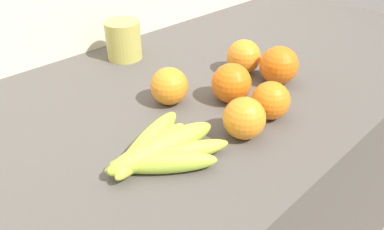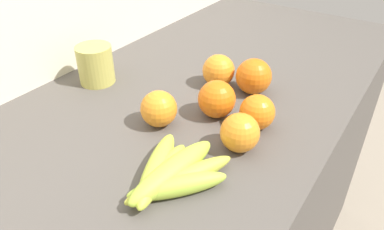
# 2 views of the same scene
# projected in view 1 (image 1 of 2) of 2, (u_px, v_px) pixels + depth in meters

# --- Properties ---
(wall_back) EXTENTS (2.30, 0.06, 1.30)m
(wall_back) POSITION_uv_depth(u_px,v_px,m) (77.00, 126.00, 1.03)
(wall_back) COLOR silver
(wall_back) RESTS_ON ground
(banana_bunch) EXTENTS (0.20, 0.17, 0.04)m
(banana_bunch) POSITION_uv_depth(u_px,v_px,m) (160.00, 150.00, 0.56)
(banana_bunch) COLOR #A9C93F
(banana_bunch) RESTS_ON counter
(orange_center) EXTENTS (0.07, 0.07, 0.07)m
(orange_center) POSITION_uv_depth(u_px,v_px,m) (169.00, 86.00, 0.69)
(orange_center) COLOR orange
(orange_center) RESTS_ON counter
(orange_front) EXTENTS (0.07, 0.07, 0.07)m
(orange_front) POSITION_uv_depth(u_px,v_px,m) (244.00, 118.00, 0.60)
(orange_front) COLOR orange
(orange_front) RESTS_ON counter
(orange_back_right) EXTENTS (0.08, 0.08, 0.08)m
(orange_back_right) POSITION_uv_depth(u_px,v_px,m) (231.00, 83.00, 0.70)
(orange_back_right) COLOR orange
(orange_back_right) RESTS_ON counter
(orange_back_left) EXTENTS (0.08, 0.08, 0.08)m
(orange_back_left) POSITION_uv_depth(u_px,v_px,m) (244.00, 57.00, 0.81)
(orange_back_left) COLOR orange
(orange_back_left) RESTS_ON counter
(orange_far_right) EXTENTS (0.07, 0.07, 0.07)m
(orange_far_right) POSITION_uv_depth(u_px,v_px,m) (271.00, 100.00, 0.65)
(orange_far_right) COLOR orange
(orange_far_right) RESTS_ON counter
(orange_right) EXTENTS (0.08, 0.08, 0.08)m
(orange_right) POSITION_uv_depth(u_px,v_px,m) (279.00, 65.00, 0.76)
(orange_right) COLOR orange
(orange_right) RESTS_ON counter
(mug) EXTENTS (0.09, 0.09, 0.09)m
(mug) POSITION_uv_depth(u_px,v_px,m) (123.00, 40.00, 0.87)
(mug) COLOR #BFB856
(mug) RESTS_ON counter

